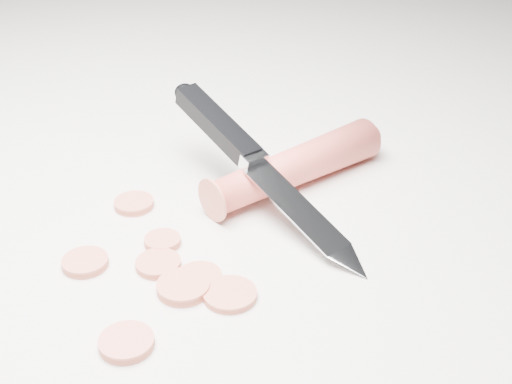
% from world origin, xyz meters
% --- Properties ---
extents(ground, '(2.40, 2.40, 0.00)m').
position_xyz_m(ground, '(0.00, 0.00, 0.00)').
color(ground, silver).
rests_on(ground, ground).
extents(carrot, '(0.13, 0.17, 0.03)m').
position_xyz_m(carrot, '(0.06, 0.10, 0.02)').
color(carrot, '#D44239').
rests_on(carrot, ground).
extents(carrot_slice_0, '(0.03, 0.03, 0.01)m').
position_xyz_m(carrot_slice_0, '(-0.00, -0.05, 0.00)').
color(carrot_slice_0, '#D7644C').
rests_on(carrot_slice_0, ground).
extents(carrot_slice_1, '(0.03, 0.03, 0.01)m').
position_xyz_m(carrot_slice_1, '(-0.06, -0.07, 0.00)').
color(carrot_slice_1, '#D7644C').
rests_on(carrot_slice_1, ground).
extents(carrot_slice_2, '(0.03, 0.03, 0.01)m').
position_xyz_m(carrot_slice_2, '(0.03, -0.06, 0.00)').
color(carrot_slice_2, '#D7644C').
rests_on(carrot_slice_2, ground).
extents(carrot_slice_3, '(0.03, 0.03, 0.01)m').
position_xyz_m(carrot_slice_3, '(-0.01, -0.02, 0.00)').
color(carrot_slice_3, '#D7644C').
rests_on(carrot_slice_3, ground).
extents(carrot_slice_4, '(0.04, 0.04, 0.01)m').
position_xyz_m(carrot_slice_4, '(0.06, -0.07, 0.00)').
color(carrot_slice_4, '#D7644C').
rests_on(carrot_slice_4, ground).
extents(carrot_slice_5, '(0.03, 0.03, 0.01)m').
position_xyz_m(carrot_slice_5, '(-0.06, 0.02, 0.00)').
color(carrot_slice_5, '#D7644C').
rests_on(carrot_slice_5, ground).
extents(carrot_slice_6, '(0.04, 0.04, 0.01)m').
position_xyz_m(carrot_slice_6, '(0.01, -0.14, 0.00)').
color(carrot_slice_6, '#D7644C').
rests_on(carrot_slice_6, ground).
extents(carrot_slice_7, '(0.04, 0.04, 0.01)m').
position_xyz_m(carrot_slice_7, '(0.03, -0.07, 0.00)').
color(carrot_slice_7, '#D7644C').
rests_on(carrot_slice_7, ground).
extents(kitchen_knife, '(0.22, 0.16, 0.08)m').
position_xyz_m(kitchen_knife, '(0.05, 0.05, 0.04)').
color(kitchen_knife, silver).
rests_on(kitchen_knife, ground).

